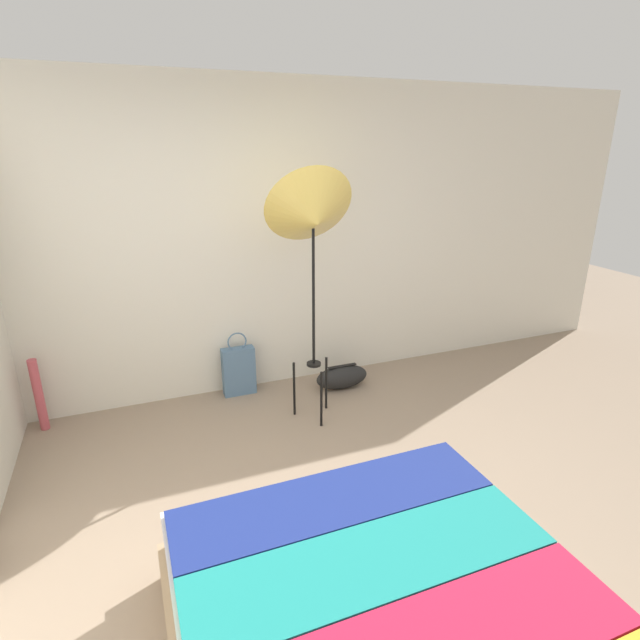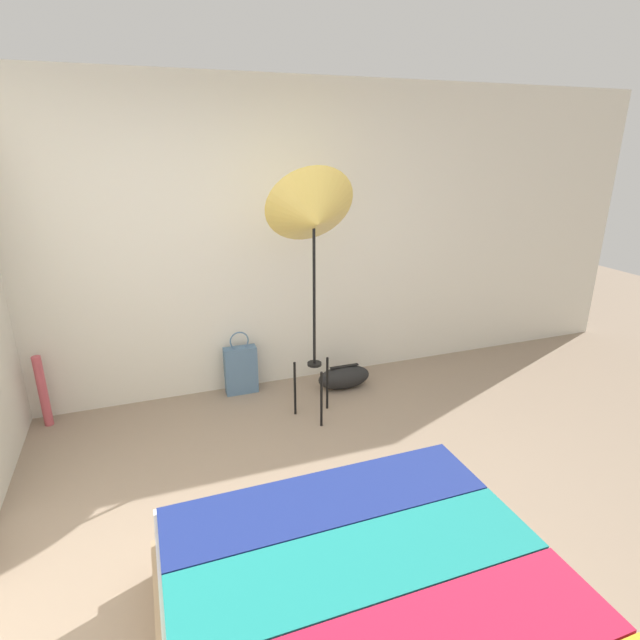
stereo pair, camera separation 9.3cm
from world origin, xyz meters
The scene contains 6 objects.
ground_plane centered at (0.00, 0.00, 0.00)m, with size 14.00×14.00×0.00m, color gray.
wall_back centered at (0.00, 2.10, 1.30)m, with size 8.00×0.05×2.60m.
photo_umbrella centered at (0.36, 1.35, 1.60)m, with size 0.66×0.54×1.95m.
tote_bag centered at (-0.11, 1.96, 0.22)m, with size 0.28×0.11×0.57m.
duffel_bag centered at (0.77, 1.73, 0.11)m, with size 0.48×0.21×0.22m.
paper_roll centered at (-1.65, 1.94, 0.29)m, with size 0.07×0.07×0.58m.
Camera 1 is at (-0.90, -1.97, 2.08)m, focal length 28.00 mm.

